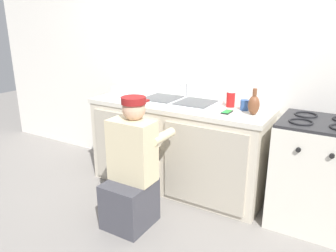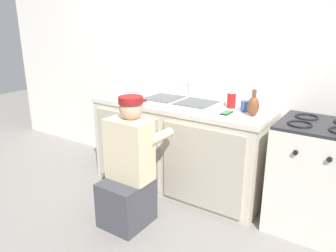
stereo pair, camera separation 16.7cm
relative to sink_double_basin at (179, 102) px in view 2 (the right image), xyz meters
name	(u,v)px [view 2 (the right image)]	position (x,y,z in m)	size (l,w,h in m)	color
ground_plane	(162,197)	(0.00, -0.30, -0.92)	(12.00, 12.00, 0.00)	gray
back_wall	(197,64)	(0.00, 0.35, 0.33)	(6.00, 0.10, 2.50)	silver
counter_cabinet	(178,148)	(0.00, -0.01, -0.49)	(1.79, 0.62, 0.86)	beige
countertop	(179,106)	(0.00, 0.00, -0.04)	(1.83, 0.62, 0.04)	beige
sink_double_basin	(179,102)	(0.00, 0.00, 0.00)	(0.80, 0.44, 0.19)	silver
stove_range	(315,177)	(1.31, 0.00, -0.46)	(0.65, 0.62, 0.93)	silver
plumber_person	(129,173)	(-0.01, -0.78, -0.46)	(0.42, 0.61, 1.10)	#3F3F47
soda_cup_red	(231,100)	(0.49, 0.13, 0.06)	(0.08, 0.08, 0.15)	red
dish_rack_tray	(129,94)	(-0.64, -0.01, 0.01)	(0.28, 0.22, 0.11)	#B2B7BC
cell_phone	(226,113)	(0.54, -0.08, -0.01)	(0.07, 0.14, 0.01)	black
coffee_mug	(245,106)	(0.65, 0.08, 0.03)	(0.13, 0.08, 0.09)	#335699
vase_decorative	(253,106)	(0.76, -0.03, 0.07)	(0.10, 0.10, 0.23)	brown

